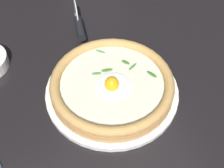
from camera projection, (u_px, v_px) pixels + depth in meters
name	position (u px, v px, depth m)	size (l,w,h in m)	color
ground_plane	(113.00, 111.00, 0.71)	(2.40, 2.40, 0.03)	black
pizza_plate	(112.00, 91.00, 0.72)	(0.32, 0.32, 0.01)	white
pizza	(112.00, 84.00, 0.70)	(0.29, 0.29, 0.06)	tan
pizza_cutter	(78.00, 23.00, 0.83)	(0.15, 0.04, 0.09)	silver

